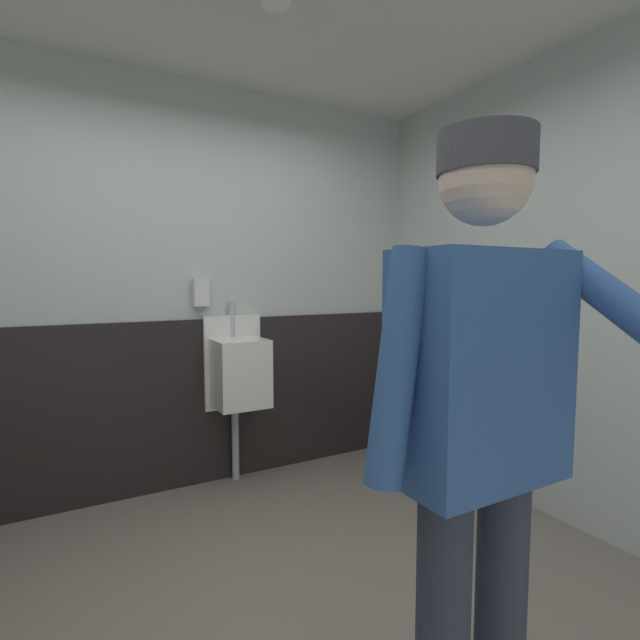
{
  "coord_description": "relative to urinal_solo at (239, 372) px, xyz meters",
  "views": [
    {
      "loc": [
        -0.67,
        -1.53,
        1.39
      ],
      "look_at": [
        0.14,
        -0.08,
        1.25
      ],
      "focal_mm": 26.45,
      "sensor_mm": 36.0,
      "label": 1
    }
  ],
  "objects": [
    {
      "name": "wall_back",
      "position": [
        -0.38,
        0.22,
        0.57
      ],
      "size": [
        4.26,
        0.12,
        2.69
      ],
      "primitive_type": "cube",
      "color": "silver",
      "rests_on": "ground_plane"
    },
    {
      "name": "wall_right",
      "position": [
        1.51,
        -1.47,
        0.57
      ],
      "size": [
        0.12,
        3.85,
        2.69
      ],
      "primitive_type": "cube",
      "color": "silver",
      "rests_on": "ground_plane"
    },
    {
      "name": "wainscot_band_back",
      "position": [
        -0.38,
        0.14,
        -0.21
      ],
      "size": [
        3.66,
        0.03,
        1.13
      ],
      "primitive_type": "cube",
      "color": "black",
      "rests_on": "ground_plane"
    },
    {
      "name": "downlight_far",
      "position": [
        -0.11,
        -0.9,
        1.9
      ],
      "size": [
        0.14,
        0.14,
        0.03
      ],
      "primitive_type": "cylinder",
      "color": "white"
    },
    {
      "name": "urinal_solo",
      "position": [
        0.0,
        0.0,
        0.0
      ],
      "size": [
        0.4,
        0.34,
        1.24
      ],
      "color": "white",
      "rests_on": "ground_plane"
    },
    {
      "name": "person",
      "position": [
        -0.1,
        -2.15,
        0.27
      ],
      "size": [
        0.67,
        0.6,
        1.76
      ],
      "color": "#2D3342",
      "rests_on": "ground_plane"
    },
    {
      "name": "trash_bin",
      "position": [
        1.13,
        -0.74,
        -0.48
      ],
      "size": [
        0.34,
        0.34,
        0.6
      ],
      "primitive_type": "cylinder",
      "color": "#38383D",
      "rests_on": "ground_plane"
    },
    {
      "name": "soap_dispenser",
      "position": [
        -0.21,
        0.12,
        0.53
      ],
      "size": [
        0.1,
        0.07,
        0.18
      ],
      "primitive_type": "cube",
      "color": "silver"
    }
  ]
}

